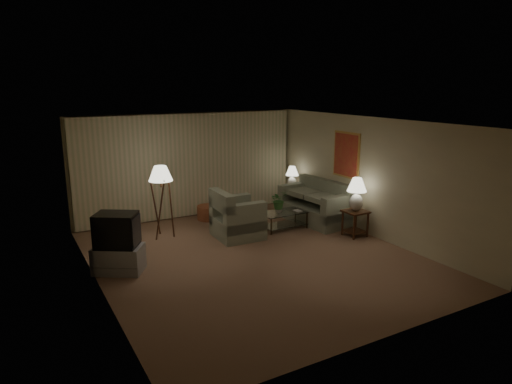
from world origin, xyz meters
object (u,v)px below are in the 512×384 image
at_px(side_table_far, 292,195).
at_px(vase, 279,210).
at_px(coffee_table, 284,218).
at_px(armchair, 238,219).
at_px(table_lamp_far, 292,175).
at_px(floor_lamp, 162,200).
at_px(tv_cabinet, 119,259).
at_px(table_lamp_near, 357,191).
at_px(crt_tv, 116,230).
at_px(sofa, 314,206).
at_px(side_table_near, 355,219).
at_px(ottoman, 208,213).

relative_size(side_table_far, vase, 3.68).
bearing_deg(coffee_table, armchair, 179.79).
distance_m(table_lamp_far, floor_lamp, 3.89).
height_order(coffee_table, vase, vase).
distance_m(armchair, tv_cabinet, 2.91).
bearing_deg(table_lamp_near, side_table_far, 90.00).
relative_size(armchair, crt_tv, 1.24).
bearing_deg(sofa, side_table_near, 1.47).
height_order(armchair, table_lamp_far, table_lamp_far).
bearing_deg(table_lamp_far, sofa, -96.84).
height_order(armchair, ottoman, armchair).
bearing_deg(side_table_near, tv_cabinet, 173.61).
distance_m(side_table_far, tv_cabinet, 5.58).
distance_m(table_lamp_near, tv_cabinet, 5.29).
xyz_separation_m(armchair, vase, (1.10, -0.00, 0.06)).
height_order(side_table_far, coffee_table, side_table_far).
relative_size(coffee_table, floor_lamp, 0.70).
distance_m(coffee_table, tv_cabinet, 4.13).
height_order(sofa, tv_cabinet, sofa).
height_order(side_table_far, floor_lamp, floor_lamp).
bearing_deg(side_table_far, table_lamp_far, 180.00).
bearing_deg(side_table_near, side_table_far, 90.00).
bearing_deg(armchair, table_lamp_near, -115.39).
height_order(armchair, tv_cabinet, armchair).
relative_size(side_table_far, floor_lamp, 0.36).
height_order(side_table_far, table_lamp_near, table_lamp_near).
distance_m(table_lamp_near, crt_tv, 5.24).
relative_size(sofa, crt_tv, 2.25).
relative_size(crt_tv, ottoman, 1.66).
height_order(coffee_table, tv_cabinet, tv_cabinet).
height_order(table_lamp_near, crt_tv, table_lamp_near).
distance_m(table_lamp_far, tv_cabinet, 5.62).
relative_size(side_table_far, ottoman, 1.11).
bearing_deg(floor_lamp, coffee_table, -17.00).
bearing_deg(crt_tv, armchair, 46.09).
bearing_deg(ottoman, coffee_table, -51.45).
distance_m(tv_cabinet, ottoman, 3.60).
height_order(side_table_far, table_lamp_far, table_lamp_far).
relative_size(floor_lamp, vase, 10.11).
bearing_deg(vase, armchair, 179.76).
distance_m(side_table_near, coffee_table, 1.69).
bearing_deg(floor_lamp, tv_cabinet, -131.87).
height_order(table_lamp_near, coffee_table, table_lamp_near).
xyz_separation_m(armchair, crt_tv, (-2.82, -0.67, 0.38)).
xyz_separation_m(side_table_near, floor_lamp, (-3.85, 2.08, 0.46)).
relative_size(side_table_far, table_lamp_near, 0.79).
bearing_deg(crt_tv, sofa, 41.35).
bearing_deg(side_table_far, tv_cabinet, -158.79).
relative_size(coffee_table, vase, 7.04).
xyz_separation_m(side_table_near, crt_tv, (-5.20, 0.58, 0.41)).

